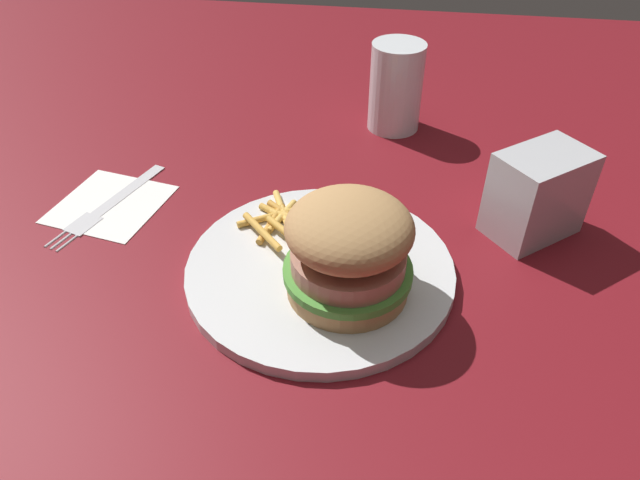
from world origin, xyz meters
TOP-DOWN VIEW (x-y plane):
  - ground_plane at (0.00, 0.00)m, footprint 1.60×1.60m
  - plate at (0.02, 0.01)m, footprint 0.25×0.25m
  - sandwich at (0.05, -0.02)m, footprint 0.11×0.11m
  - fries_pile at (-0.03, 0.07)m, footprint 0.10×0.10m
  - napkin at (-0.23, 0.09)m, footprint 0.13×0.13m
  - fork at (-0.23, 0.09)m, footprint 0.07×0.17m
  - drink_glass at (0.07, 0.31)m, footprint 0.07×0.07m
  - napkin_dispenser at (0.22, 0.11)m, footprint 0.11×0.10m

SIDE VIEW (x-z plane):
  - ground_plane at x=0.00m, z-range 0.00..0.00m
  - napkin at x=-0.23m, z-range 0.00..0.00m
  - fork at x=-0.23m, z-range 0.00..0.01m
  - plate at x=0.02m, z-range 0.00..0.01m
  - fries_pile at x=-0.03m, z-range 0.01..0.02m
  - napkin_dispenser at x=0.22m, z-range 0.00..0.09m
  - drink_glass at x=0.07m, z-range -0.01..0.11m
  - sandwich at x=0.05m, z-range 0.01..0.11m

